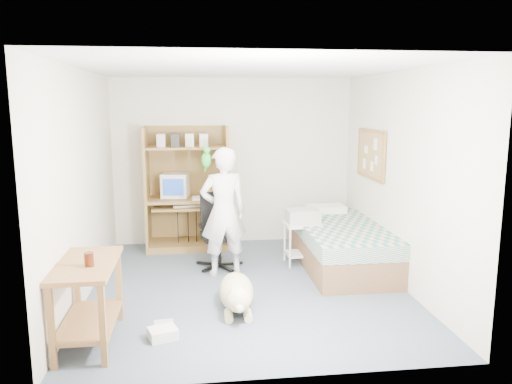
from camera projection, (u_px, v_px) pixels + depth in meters
floor at (247, 287)px, 5.86m from camera, size 4.00×4.00×0.00m
wall_back at (233, 162)px, 7.60m from camera, size 3.60×0.02×2.50m
wall_right at (399, 179)px, 5.86m from camera, size 0.02×4.00×2.50m
wall_left at (83, 185)px, 5.43m from camera, size 0.02×4.00×2.50m
ceiling at (247, 68)px, 5.42m from camera, size 3.60×4.00×0.02m
computer_hutch at (188, 193)px, 7.33m from camera, size 1.20×0.63×1.80m
bed at (340, 245)px, 6.57m from camera, size 1.02×2.02×0.66m
side_desk at (88, 290)px, 4.42m from camera, size 0.50×1.00×0.75m
corkboard at (371, 154)px, 6.70m from camera, size 0.04×0.94×0.66m
office_chair at (218, 241)px, 6.54m from camera, size 0.54×0.54×0.97m
person at (223, 212)px, 6.17m from camera, size 0.65×0.49×1.60m
parrot at (206, 158)px, 6.05m from camera, size 0.12×0.21×0.32m
dog at (237, 293)px, 5.19m from camera, size 0.38×1.12×0.42m
printer_cart at (302, 237)px, 6.65m from camera, size 0.48×0.39×0.56m
printer at (303, 216)px, 6.60m from camera, size 0.43×0.34×0.18m
crt_monitor at (175, 185)px, 7.30m from camera, size 0.42×0.44×0.35m
keyboard at (189, 205)px, 7.21m from camera, size 0.46×0.21×0.03m
pencil_cup at (210, 194)px, 7.29m from camera, size 0.08×0.08×0.12m
drink_glass at (89, 259)px, 4.26m from camera, size 0.08×0.08×0.12m
floor_box_a at (163, 333)px, 4.56m from camera, size 0.30×0.27×0.10m
floor_box_b at (164, 328)px, 4.70m from camera, size 0.20×0.24×0.08m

